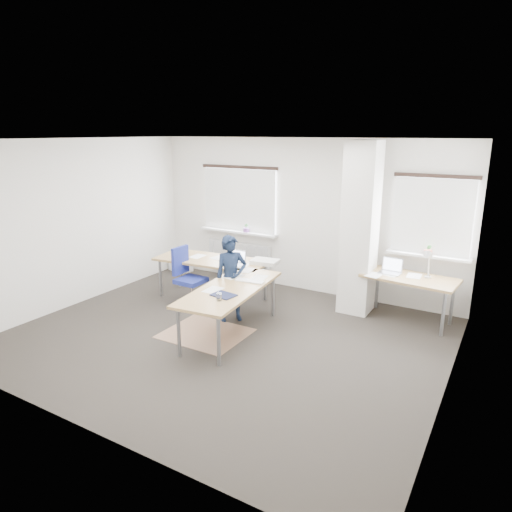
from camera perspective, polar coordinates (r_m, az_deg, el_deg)
The scene contains 8 objects.
ground at distance 6.79m, azimuth -3.77°, elevation -10.01°, with size 6.00×6.00×0.00m, color #2A2522.
room_shell at distance 6.53m, azimuth -0.48°, elevation 5.13°, with size 6.04×5.04×2.82m.
floor_mat at distance 6.91m, azimuth -6.33°, elevation -9.58°, with size 1.19×1.01×0.01m, color #926B4F.
white_crate at distance 9.95m, azimuth -9.41°, elevation -0.99°, with size 0.48×0.33×0.29m, color white.
desk_main at distance 7.32m, azimuth -4.11°, elevation -2.28°, with size 2.65×2.63×0.96m.
desk_side at distance 7.46m, azimuth 18.64°, elevation -2.81°, with size 1.46×0.84×1.22m.
task_chair at distance 7.95m, azimuth -8.30°, elevation -4.10°, with size 0.55×0.54×1.01m.
person at distance 7.11m, azimuth -3.12°, elevation -2.85°, with size 0.50×0.33×1.37m, color black.
Camera 1 is at (3.47, -5.07, 2.90)m, focal length 32.00 mm.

